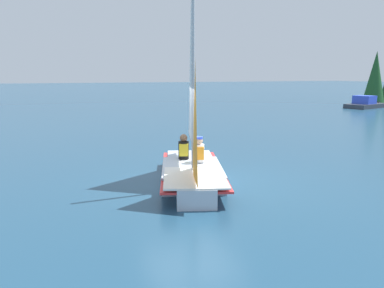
# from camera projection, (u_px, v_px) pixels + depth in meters

# --- Properties ---
(ground_plane) EXTENTS (260.00, 260.00, 0.00)m
(ground_plane) POSITION_uv_depth(u_px,v_px,m) (192.00, 183.00, 9.97)
(ground_plane) COLOR navy
(sailboat_main) EXTENTS (2.91, 4.46, 5.13)m
(sailboat_main) POSITION_uv_depth(u_px,v_px,m) (192.00, 158.00, 9.88)
(sailboat_main) COLOR #B2BCCC
(sailboat_main) RESTS_ON ground_plane
(sailor_helm) EXTENTS (0.39, 0.41, 1.16)m
(sailor_helm) POSITION_uv_depth(u_px,v_px,m) (199.00, 156.00, 10.29)
(sailor_helm) COLOR black
(sailor_helm) RESTS_ON ground_plane
(sailor_crew) EXTENTS (0.39, 0.41, 1.16)m
(sailor_crew) POSITION_uv_depth(u_px,v_px,m) (184.00, 153.00, 10.73)
(sailor_crew) COLOR black
(sailor_crew) RESTS_ON ground_plane
(motorboat_distant) EXTENTS (4.38, 2.75, 1.07)m
(motorboat_distant) POSITION_uv_depth(u_px,v_px,m) (365.00, 104.00, 32.39)
(motorboat_distant) COLOR #333842
(motorboat_distant) RESTS_ON ground_plane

